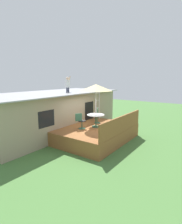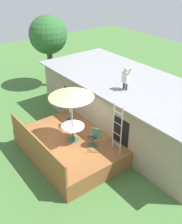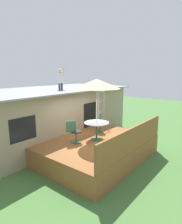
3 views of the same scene
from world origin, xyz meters
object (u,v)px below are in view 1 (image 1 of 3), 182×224
(patio_table, at_px, (96,117))
(patio_chair_left, at_px, (81,121))
(patio_chair_right, at_px, (97,116))
(step_ladder, at_px, (98,104))
(patio_umbrella, at_px, (96,88))
(person_figure, at_px, (68,84))

(patio_table, bearing_deg, patio_chair_left, 152.41)
(patio_chair_right, bearing_deg, step_ladder, -175.42)
(patio_umbrella, relative_size, patio_chair_left, 2.76)
(patio_umbrella, bearing_deg, patio_chair_right, 28.05)
(patio_table, distance_m, patio_chair_right, 1.04)
(person_figure, bearing_deg, patio_umbrella, -99.74)
(patio_umbrella, xyz_separation_m, patio_chair_right, (0.91, 0.49, -1.89))
(person_figure, relative_size, patio_chair_left, 1.21)
(patio_table, xyz_separation_m, patio_chair_left, (-0.88, 0.46, -0.13))
(person_figure, distance_m, patio_chair_right, 3.00)
(patio_table, relative_size, patio_chair_right, 1.13)
(step_ladder, height_order, person_figure, person_figure)
(patio_umbrella, height_order, patio_chair_right, patio_umbrella)
(step_ladder, height_order, patio_chair_left, step_ladder)
(step_ladder, relative_size, patio_chair_right, 2.39)
(person_figure, height_order, patio_chair_left, person_figure)
(patio_table, relative_size, patio_umbrella, 0.41)
(step_ladder, distance_m, person_figure, 2.50)
(patio_umbrella, relative_size, step_ladder, 1.15)
(patio_table, bearing_deg, person_figure, 80.26)
(patio_chair_left, bearing_deg, patio_table, 0.00)
(patio_table, bearing_deg, step_ladder, 30.28)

